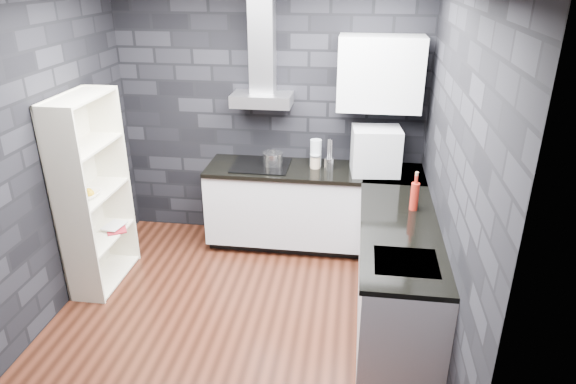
% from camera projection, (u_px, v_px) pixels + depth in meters
% --- Properties ---
extents(ground, '(3.20, 3.20, 0.00)m').
position_uv_depth(ground, '(241.00, 315.00, 4.46)').
color(ground, '#411D12').
extents(wall_back, '(3.20, 0.05, 2.70)m').
position_uv_depth(wall_back, '(270.00, 115.00, 5.39)').
color(wall_back, black).
rests_on(wall_back, ground).
extents(wall_front, '(3.20, 0.05, 2.70)m').
position_uv_depth(wall_front, '(155.00, 295.00, 2.44)').
color(wall_front, black).
rests_on(wall_front, ground).
extents(wall_left, '(0.05, 3.20, 2.70)m').
position_uv_depth(wall_left, '(37.00, 161.00, 4.12)').
color(wall_left, black).
rests_on(wall_left, ground).
extents(wall_right, '(0.05, 3.20, 2.70)m').
position_uv_depth(wall_right, '(454.00, 182.00, 3.71)').
color(wall_right, black).
rests_on(wall_right, ground).
extents(toekick_back, '(2.18, 0.50, 0.10)m').
position_uv_depth(toekick_back, '(313.00, 240.00, 5.59)').
color(toekick_back, black).
rests_on(toekick_back, ground).
extents(toekick_right, '(0.50, 1.78, 0.10)m').
position_uv_depth(toekick_right, '(397.00, 317.00, 4.36)').
color(toekick_right, black).
rests_on(toekick_right, ground).
extents(counter_back_cab, '(2.20, 0.60, 0.76)m').
position_uv_depth(counter_back_cab, '(313.00, 206.00, 5.38)').
color(counter_back_cab, silver).
rests_on(counter_back_cab, ground).
extents(counter_right_cab, '(0.60, 1.80, 0.76)m').
position_uv_depth(counter_right_cab, '(397.00, 274.00, 4.19)').
color(counter_right_cab, silver).
rests_on(counter_right_cab, ground).
extents(counter_back_top, '(2.20, 0.62, 0.04)m').
position_uv_depth(counter_back_top, '(314.00, 171.00, 5.21)').
color(counter_back_top, black).
rests_on(counter_back_top, counter_back_cab).
extents(counter_right_top, '(0.62, 1.80, 0.04)m').
position_uv_depth(counter_right_top, '(400.00, 230.00, 4.03)').
color(counter_right_top, black).
rests_on(counter_right_top, counter_right_cab).
extents(counter_corner_top, '(0.62, 0.62, 0.04)m').
position_uv_depth(counter_corner_top, '(394.00, 174.00, 5.12)').
color(counter_corner_top, black).
rests_on(counter_corner_top, counter_right_cab).
extents(hood_body, '(0.60, 0.34, 0.12)m').
position_uv_depth(hood_body, '(262.00, 100.00, 5.13)').
color(hood_body, '#BCBCC1').
rests_on(hood_body, wall_back).
extents(hood_chimney, '(0.24, 0.20, 0.90)m').
position_uv_depth(hood_chimney, '(262.00, 46.00, 4.99)').
color(hood_chimney, '#BCBCC1').
rests_on(hood_chimney, hood_body).
extents(upper_cabinet, '(0.80, 0.35, 0.70)m').
position_uv_depth(upper_cabinet, '(380.00, 74.00, 4.87)').
color(upper_cabinet, silver).
rests_on(upper_cabinet, wall_back).
extents(cooktop, '(0.58, 0.50, 0.01)m').
position_uv_depth(cooktop, '(261.00, 165.00, 5.28)').
color(cooktop, black).
rests_on(cooktop, counter_back_top).
extents(sink_rim, '(0.44, 0.40, 0.01)m').
position_uv_depth(sink_rim, '(406.00, 262.00, 3.57)').
color(sink_rim, '#BCBCC1').
rests_on(sink_rim, counter_right_top).
extents(pot, '(0.23, 0.23, 0.12)m').
position_uv_depth(pot, '(273.00, 159.00, 5.25)').
color(pot, silver).
rests_on(pot, cooktop).
extents(glass_vase, '(0.12, 0.12, 0.28)m').
position_uv_depth(glass_vase, '(316.00, 153.00, 5.22)').
color(glass_vase, '#B6BEC5').
rests_on(glass_vase, counter_back_top).
extents(storage_jar, '(0.10, 0.10, 0.12)m').
position_uv_depth(storage_jar, '(315.00, 162.00, 5.21)').
color(storage_jar, tan).
rests_on(storage_jar, counter_back_top).
extents(utensil_crock, '(0.10, 0.10, 0.12)m').
position_uv_depth(utensil_crock, '(329.00, 164.00, 5.16)').
color(utensil_crock, silver).
rests_on(utensil_crock, counter_back_top).
extents(appliance_garage, '(0.50, 0.40, 0.46)m').
position_uv_depth(appliance_garage, '(376.00, 151.00, 5.02)').
color(appliance_garage, '#ACAEB3').
rests_on(appliance_garage, counter_back_top).
extents(red_bottle, '(0.09, 0.09, 0.24)m').
position_uv_depth(red_bottle, '(414.00, 196.00, 4.29)').
color(red_bottle, maroon).
rests_on(red_bottle, counter_right_top).
extents(bookshelf, '(0.46, 0.84, 1.80)m').
position_uv_depth(bookshelf, '(93.00, 194.00, 4.63)').
color(bookshelf, silver).
rests_on(bookshelf, ground).
extents(fruit_bowl, '(0.24, 0.24, 0.06)m').
position_uv_depth(fruit_bowl, '(87.00, 195.00, 4.53)').
color(fruit_bowl, white).
rests_on(fruit_bowl, bookshelf).
extents(book_red, '(0.17, 0.11, 0.24)m').
position_uv_depth(book_red, '(105.00, 221.00, 4.86)').
color(book_red, maroon).
rests_on(book_red, bookshelf).
extents(book_second, '(0.16, 0.05, 0.22)m').
position_uv_depth(book_second, '(106.00, 215.00, 4.93)').
color(book_second, '#B2B2B2').
rests_on(book_second, bookshelf).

